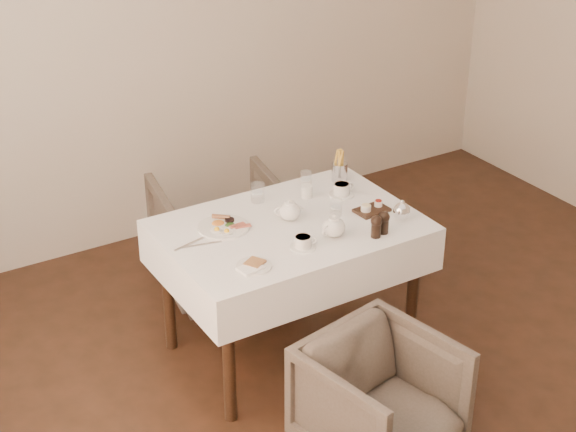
# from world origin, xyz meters

# --- Properties ---
(table) EXTENTS (1.28, 0.88, 0.75)m
(table) POSITION_xyz_m (-0.36, 0.91, 0.64)
(table) COLOR black
(table) RESTS_ON ground
(armchair_near) EXTENTS (0.71, 0.72, 0.56)m
(armchair_near) POSITION_xyz_m (-0.41, 0.04, 0.28)
(armchair_near) COLOR #463C33
(armchair_near) RESTS_ON ground
(armchair_far) EXTENTS (0.82, 0.84, 0.67)m
(armchair_far) POSITION_xyz_m (-0.36, 1.68, 0.33)
(armchair_far) COLOR #463C33
(armchair_far) RESTS_ON ground
(breakfast_plate) EXTENTS (0.26, 0.26, 0.03)m
(breakfast_plate) POSITION_xyz_m (-0.66, 1.05, 0.76)
(breakfast_plate) COLOR white
(breakfast_plate) RESTS_ON table
(side_plate) EXTENTS (0.17, 0.17, 0.02)m
(side_plate) POSITION_xyz_m (-0.72, 0.64, 0.76)
(side_plate) COLOR white
(side_plate) RESTS_ON table
(teapot_centre) EXTENTS (0.18, 0.16, 0.12)m
(teapot_centre) POSITION_xyz_m (-0.33, 0.95, 0.82)
(teapot_centre) COLOR white
(teapot_centre) RESTS_ON table
(teapot_front) EXTENTS (0.18, 0.16, 0.12)m
(teapot_front) POSITION_xyz_m (-0.24, 0.69, 0.82)
(teapot_front) COLOR white
(teapot_front) RESTS_ON table
(creamer) EXTENTS (0.06, 0.06, 0.07)m
(creamer) POSITION_xyz_m (-0.12, 1.12, 0.79)
(creamer) COLOR white
(creamer) RESTS_ON table
(teacup_near) EXTENTS (0.13, 0.13, 0.06)m
(teacup_near) POSITION_xyz_m (-0.43, 0.67, 0.78)
(teacup_near) COLOR white
(teacup_near) RESTS_ON table
(teacup_far) EXTENTS (0.14, 0.14, 0.07)m
(teacup_far) POSITION_xyz_m (0.05, 1.05, 0.79)
(teacup_far) COLOR white
(teacup_far) RESTS_ON table
(glass_left) EXTENTS (0.09, 0.09, 0.10)m
(glass_left) POSITION_xyz_m (-0.37, 1.22, 0.81)
(glass_left) COLOR silver
(glass_left) RESTS_ON table
(glass_mid) EXTENTS (0.07, 0.07, 0.09)m
(glass_mid) POSITION_xyz_m (-0.10, 0.87, 0.80)
(glass_mid) COLOR silver
(glass_mid) RESTS_ON table
(glass_right) EXTENTS (0.08, 0.08, 0.09)m
(glass_right) POSITION_xyz_m (-0.05, 1.24, 0.80)
(glass_right) COLOR silver
(glass_right) RESTS_ON table
(condiment_board) EXTENTS (0.18, 0.13, 0.04)m
(condiment_board) POSITION_xyz_m (0.08, 0.81, 0.77)
(condiment_board) COLOR black
(condiment_board) RESTS_ON table
(pepper_mill_left) EXTENTS (0.07, 0.07, 0.12)m
(pepper_mill_left) POSITION_xyz_m (-0.07, 0.58, 0.81)
(pepper_mill_left) COLOR black
(pepper_mill_left) RESTS_ON table
(pepper_mill_right) EXTENTS (0.06, 0.06, 0.12)m
(pepper_mill_right) POSITION_xyz_m (-0.01, 0.60, 0.81)
(pepper_mill_right) COLOR black
(pepper_mill_right) RESTS_ON table
(silver_pot) EXTENTS (0.11, 0.09, 0.11)m
(silver_pot) POSITION_xyz_m (0.15, 0.66, 0.81)
(silver_pot) COLOR white
(silver_pot) RESTS_ON table
(fries_cup) EXTENTS (0.09, 0.09, 0.19)m
(fries_cup) POSITION_xyz_m (0.15, 1.21, 0.84)
(fries_cup) COLOR silver
(fries_cup) RESTS_ON table
(cutlery_fork) EXTENTS (0.19, 0.06, 0.00)m
(cutlery_fork) POSITION_xyz_m (-0.87, 0.99, 0.76)
(cutlery_fork) COLOR silver
(cutlery_fork) RESTS_ON table
(cutlery_knife) EXTENTS (0.19, 0.06, 0.00)m
(cutlery_knife) POSITION_xyz_m (-0.82, 0.95, 0.76)
(cutlery_knife) COLOR silver
(cutlery_knife) RESTS_ON table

